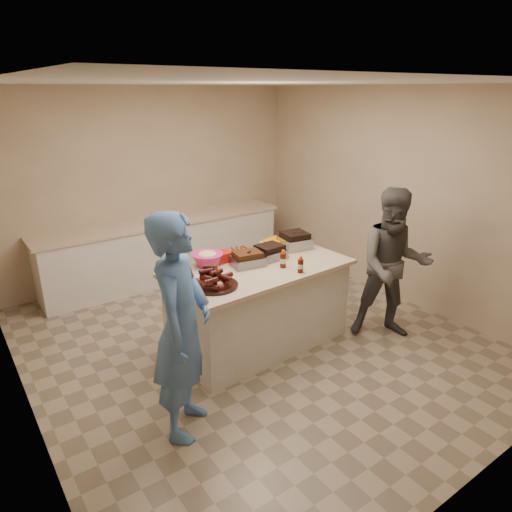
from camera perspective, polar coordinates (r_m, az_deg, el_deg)
room at (r=5.19m, az=-0.43°, el=-10.51°), size 4.50×5.00×2.70m
back_counter at (r=6.76m, az=-11.24°, el=0.78°), size 3.60×0.64×0.90m
island at (r=5.15m, az=0.33°, el=-10.76°), size 1.96×1.09×0.91m
rib_platter at (r=4.29m, az=-5.19°, el=-3.79°), size 0.48×0.48×0.18m
pulled_pork_tray at (r=4.77m, az=-1.06°, el=-1.21°), size 0.36×0.30×0.10m
brisket_tray at (r=4.97m, az=1.72°, el=-0.31°), size 0.34×0.29×0.10m
roasting_pan at (r=5.33m, az=4.85°, el=1.04°), size 0.37×0.37×0.13m
coleslaw_bowl at (r=4.80m, az=-6.03°, el=-1.19°), size 0.34×0.34×0.23m
sausage_plate at (r=5.06m, az=-1.58°, el=0.08°), size 0.37×0.37×0.05m
mac_cheese_dish at (r=5.38m, az=2.45°, el=1.31°), size 0.36×0.30×0.08m
bbq_bottle_a at (r=4.61m, az=5.56°, el=-2.06°), size 0.06×0.06×0.17m
bbq_bottle_b at (r=4.73m, az=3.38°, el=-1.43°), size 0.07×0.07×0.19m
mustard_bottle at (r=4.77m, az=-2.44°, el=-1.22°), size 0.04×0.04×0.11m
sauce_bowl at (r=4.95m, az=-1.84°, el=-0.38°), size 0.15×0.05×0.14m
plate_stack_large at (r=4.51m, az=-9.49°, el=-2.78°), size 0.29×0.29×0.03m
plate_stack_small at (r=4.37m, az=-7.88°, el=-3.49°), size 0.19×0.19×0.03m
plastic_cup at (r=4.57m, az=-9.02°, el=-2.43°), size 0.11×0.10×0.11m
basket_stack at (r=4.89m, az=-4.21°, el=-0.69°), size 0.22×0.17×0.11m
guest_blue at (r=4.11m, az=-8.52°, el=-20.18°), size 1.81×1.75×0.44m
guest_gray at (r=5.53m, az=15.91°, el=-9.30°), size 1.69×1.84×0.64m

